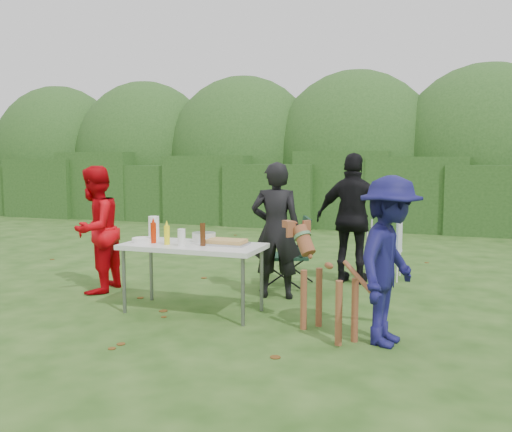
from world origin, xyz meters
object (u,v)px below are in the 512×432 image
(camping_chair, at_px, (287,252))
(ketchup_bottle, at_px, (153,233))
(child, at_px, (389,261))
(paper_towel_roll, at_px, (154,228))
(folding_table, at_px, (193,249))
(person_cook, at_px, (276,230))
(lawn_chair, at_px, (384,249))
(dog, at_px, (329,282))
(mustard_bottle, at_px, (167,235))
(beer_bottle, at_px, (203,234))
(person_red_jacket, at_px, (95,229))
(person_black_puffy, at_px, (354,218))

(camping_chair, height_order, ketchup_bottle, ketchup_bottle)
(child, distance_m, paper_towel_roll, 2.71)
(folding_table, bearing_deg, person_cook, 54.03)
(lawn_chair, bearing_deg, child, 99.94)
(folding_table, xyz_separation_m, dog, (1.53, -0.28, -0.18))
(lawn_chair, bearing_deg, camping_chair, 43.69)
(mustard_bottle, distance_m, beer_bottle, 0.40)
(child, xyz_separation_m, camping_chair, (-1.46, 1.77, -0.29))
(dog, height_order, beer_bottle, dog)
(person_cook, distance_m, mustard_bottle, 1.34)
(person_red_jacket, distance_m, beer_bottle, 1.74)
(ketchup_bottle, bearing_deg, folding_table, 9.36)
(child, xyz_separation_m, mustard_bottle, (-2.33, 0.22, 0.09))
(paper_towel_roll, bearing_deg, camping_chair, 46.46)
(beer_bottle, bearing_deg, folding_table, 156.60)
(folding_table, relative_size, child, 1.00)
(child, bearing_deg, dog, 96.60)
(child, bearing_deg, mustard_bottle, 96.94)
(folding_table, distance_m, child, 2.11)
(person_cook, xyz_separation_m, person_red_jacket, (-2.18, -0.49, -0.02))
(person_red_jacket, xyz_separation_m, dog, (3.06, -0.68, -0.28))
(mustard_bottle, bearing_deg, lawn_chair, 51.87)
(person_red_jacket, distance_m, dog, 3.15)
(paper_towel_roll, bearing_deg, child, -10.85)
(person_cook, distance_m, camping_chair, 0.65)
(camping_chair, relative_size, paper_towel_roll, 3.52)
(beer_bottle, bearing_deg, paper_towel_roll, 161.39)
(person_cook, xyz_separation_m, beer_bottle, (-0.50, -0.96, 0.05))
(lawn_chair, distance_m, ketchup_bottle, 3.32)
(person_cook, height_order, ketchup_bottle, person_cook)
(person_red_jacket, height_order, dog, person_red_jacket)
(folding_table, xyz_separation_m, ketchup_bottle, (-0.43, -0.07, 0.16))
(ketchup_bottle, relative_size, paper_towel_roll, 0.85)
(person_black_puffy, bearing_deg, mustard_bottle, 56.76)
(ketchup_bottle, xyz_separation_m, beer_bottle, (0.58, 0.01, 0.01))
(beer_bottle, bearing_deg, person_black_puffy, 59.04)
(lawn_chair, distance_m, beer_bottle, 2.97)
(lawn_chair, relative_size, beer_bottle, 3.37)
(mustard_bottle, relative_size, ketchup_bottle, 0.91)
(lawn_chair, bearing_deg, folding_table, 56.93)
(person_black_puffy, bearing_deg, beer_bottle, 63.51)
(person_cook, xyz_separation_m, camping_chair, (-0.02, 0.55, -0.35))
(person_cook, relative_size, mustard_bottle, 8.06)
(person_cook, relative_size, person_black_puffy, 0.93)
(camping_chair, relative_size, mustard_bottle, 4.58)
(mustard_bottle, bearing_deg, child, -5.29)
(ketchup_bottle, bearing_deg, beer_bottle, 0.72)
(dog, bearing_deg, ketchup_bottle, 33.67)
(person_cook, height_order, person_red_jacket, person_cook)
(lawn_chair, distance_m, paper_towel_roll, 3.24)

